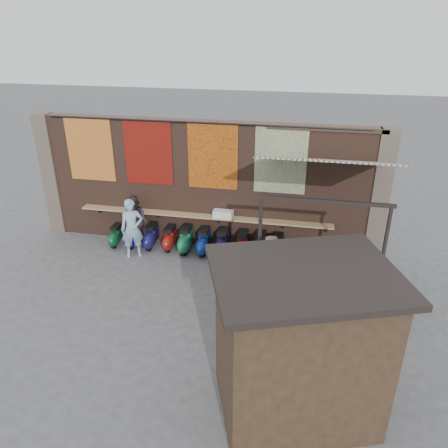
% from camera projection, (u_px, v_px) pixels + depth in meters
% --- Properties ---
extents(ground, '(70.00, 70.00, 0.00)m').
position_uv_depth(ground, '(184.00, 287.00, 12.02)').
color(ground, '#474749').
rests_on(ground, ground).
extents(brick_wall, '(10.00, 0.40, 4.00)m').
position_uv_depth(brick_wall, '(205.00, 185.00, 13.55)').
color(brick_wall, brown).
rests_on(brick_wall, ground).
extents(pier_left, '(0.50, 0.50, 4.00)m').
position_uv_depth(pier_left, '(52.00, 175.00, 14.45)').
color(pier_left, '#4C4238').
rests_on(pier_left, ground).
extents(pier_right, '(0.50, 0.50, 4.00)m').
position_uv_depth(pier_right, '(379.00, 197.00, 12.65)').
color(pier_right, '#4C4238').
rests_on(pier_right, ground).
extents(eating_counter, '(8.00, 0.32, 0.05)m').
position_uv_depth(eating_counter, '(203.00, 216.00, 13.61)').
color(eating_counter, '#9E7A51').
rests_on(eating_counter, brick_wall).
extents(shelf_box, '(0.61, 0.29, 0.23)m').
position_uv_depth(shelf_box, '(223.00, 214.00, 13.41)').
color(shelf_box, white).
rests_on(shelf_box, eating_counter).
extents(tapestry_redgold, '(1.50, 0.02, 2.00)m').
position_uv_depth(tapestry_redgold, '(90.00, 149.00, 13.54)').
color(tapestry_redgold, maroon).
rests_on(tapestry_redgold, brick_wall).
extents(tapestry_sun, '(1.50, 0.02, 2.00)m').
position_uv_depth(tapestry_sun, '(148.00, 153.00, 13.22)').
color(tapestry_sun, red).
rests_on(tapestry_sun, brick_wall).
extents(tapestry_orange, '(1.50, 0.02, 2.00)m').
position_uv_depth(tapestry_orange, '(213.00, 156.00, 12.87)').
color(tapestry_orange, '#B85A17').
rests_on(tapestry_orange, brick_wall).
extents(tapestry_multi, '(1.50, 0.02, 2.00)m').
position_uv_depth(tapestry_multi, '(281.00, 160.00, 12.53)').
color(tapestry_multi, '#2B44A0').
rests_on(tapestry_multi, brick_wall).
extents(hang_rail, '(9.50, 0.06, 0.06)m').
position_uv_depth(hang_rail, '(202.00, 123.00, 12.49)').
color(hang_rail, black).
rests_on(hang_rail, brick_wall).
extents(scooter_stool_0, '(0.32, 0.71, 0.68)m').
position_uv_depth(scooter_stool_0, '(116.00, 236.00, 14.09)').
color(scooter_stool_0, '#0F4F25').
rests_on(scooter_stool_0, ground).
extents(scooter_stool_1, '(0.32, 0.72, 0.68)m').
position_uv_depth(scooter_stool_1, '(133.00, 236.00, 14.03)').
color(scooter_stool_1, '#180E9C').
rests_on(scooter_stool_1, ground).
extents(scooter_stool_2, '(0.36, 0.81, 0.77)m').
position_uv_depth(scooter_stool_2, '(151.00, 236.00, 13.95)').
color(scooter_stool_2, '#16184F').
rests_on(scooter_stool_2, ground).
extents(scooter_stool_3, '(0.35, 0.77, 0.74)m').
position_uv_depth(scooter_stool_3, '(170.00, 238.00, 13.85)').
color(scooter_stool_3, maroon).
rests_on(scooter_stool_3, ground).
extents(scooter_stool_4, '(0.39, 0.86, 0.81)m').
position_uv_depth(scooter_stool_4, '(186.00, 240.00, 13.68)').
color(scooter_stool_4, '#1C7047').
rests_on(scooter_stool_4, ground).
extents(scooter_stool_5, '(0.38, 0.83, 0.79)m').
position_uv_depth(scooter_stool_5, '(204.00, 242.00, 13.59)').
color(scooter_stool_5, navy).
rests_on(scooter_stool_5, ground).
extents(scooter_stool_6, '(0.38, 0.85, 0.81)m').
position_uv_depth(scooter_stool_6, '(222.00, 243.00, 13.50)').
color(scooter_stool_6, '#1E1347').
rests_on(scooter_stool_6, ground).
extents(scooter_stool_7, '(0.37, 0.82, 0.78)m').
position_uv_depth(scooter_stool_7, '(243.00, 244.00, 13.44)').
color(scooter_stool_7, maroon).
rests_on(scooter_stool_7, ground).
extents(scooter_stool_8, '(0.38, 0.85, 0.80)m').
position_uv_depth(scooter_stool_8, '(260.00, 246.00, 13.30)').
color(scooter_stool_8, '#0D5C17').
rests_on(scooter_stool_8, ground).
extents(scooter_stool_9, '(0.37, 0.83, 0.78)m').
position_uv_depth(scooter_stool_9, '(278.00, 248.00, 13.22)').
color(scooter_stool_9, black).
rests_on(scooter_stool_9, ground).
extents(diner_left, '(0.80, 0.68, 1.86)m').
position_uv_depth(diner_left, '(132.00, 229.00, 13.20)').
color(diner_left, '#85A8C1').
rests_on(diner_left, ground).
extents(diner_right, '(0.94, 0.79, 1.72)m').
position_uv_depth(diner_right, '(136.00, 222.00, 13.78)').
color(diner_right, '#342831').
rests_on(diner_right, ground).
extents(shopper_navy, '(0.97, 0.83, 1.57)m').
position_uv_depth(shopper_navy, '(333.00, 276.00, 11.06)').
color(shopper_navy, black).
rests_on(shopper_navy, ground).
extents(shopper_grey, '(1.24, 0.87, 1.75)m').
position_uv_depth(shopper_grey, '(377.00, 295.00, 10.14)').
color(shopper_grey, slate).
rests_on(shopper_grey, ground).
extents(shopper_tan, '(0.90, 0.71, 1.60)m').
position_uv_depth(shopper_tan, '(271.00, 263.00, 11.60)').
color(shopper_tan, '#91765C').
rests_on(shopper_tan, ground).
extents(market_stall, '(3.21, 2.80, 2.91)m').
position_uv_depth(market_stall, '(298.00, 348.00, 7.71)').
color(market_stall, black).
rests_on(market_stall, ground).
extents(stall_roof, '(3.61, 3.19, 0.12)m').
position_uv_depth(stall_roof, '(305.00, 275.00, 7.05)').
color(stall_roof, black).
rests_on(stall_roof, market_stall).
extents(stall_sign, '(1.14, 0.44, 0.50)m').
position_uv_depth(stall_sign, '(285.00, 284.00, 8.35)').
color(stall_sign, gold).
rests_on(stall_sign, market_stall).
extents(stall_shelf, '(2.14, 0.84, 0.06)m').
position_uv_depth(stall_shelf, '(282.00, 328.00, 8.80)').
color(stall_shelf, '#473321').
rests_on(stall_shelf, market_stall).
extents(awning_canvas, '(3.20, 3.28, 0.97)m').
position_uv_depth(awning_canvas, '(326.00, 160.00, 10.68)').
color(awning_canvas, beige).
rests_on(awning_canvas, brick_wall).
extents(awning_ledger, '(3.30, 0.08, 0.12)m').
position_uv_depth(awning_ledger, '(327.00, 129.00, 11.92)').
color(awning_ledger, '#33261C').
rests_on(awning_ledger, brick_wall).
extents(awning_header, '(3.00, 0.08, 0.08)m').
position_uv_depth(awning_header, '(325.00, 201.00, 9.56)').
color(awning_header, black).
rests_on(awning_header, awning_post_left).
extents(awning_post_left, '(0.09, 0.09, 3.10)m').
position_uv_depth(awning_post_left, '(259.00, 256.00, 10.46)').
color(awning_post_left, black).
rests_on(awning_post_left, ground).
extents(awning_post_right, '(0.09, 0.09, 3.10)m').
position_uv_depth(awning_post_right, '(381.00, 268.00, 9.98)').
color(awning_post_right, black).
rests_on(awning_post_right, ground).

